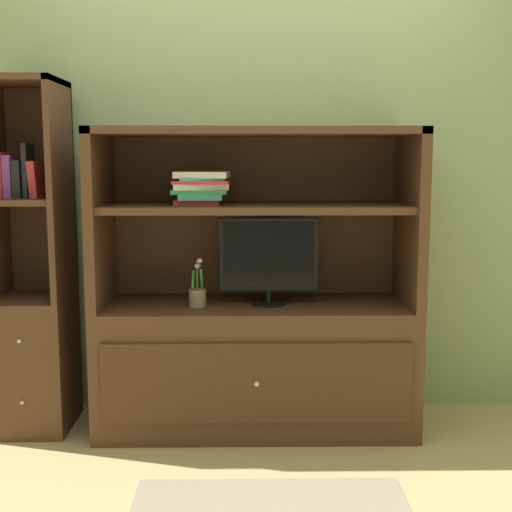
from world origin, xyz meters
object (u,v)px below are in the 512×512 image
at_px(tv_monitor, 269,259).
at_px(magazine_stack, 201,187).
at_px(bookshelf_tall, 33,311).
at_px(media_console, 256,333).
at_px(upright_book_row, 19,176).
at_px(potted_plant, 198,295).

relative_size(tv_monitor, magazine_stack, 1.42).
relative_size(magazine_stack, bookshelf_tall, 0.20).
relative_size(tv_monitor, bookshelf_tall, 0.28).
distance_m(media_console, upright_book_row, 1.41).
height_order(tv_monitor, potted_plant, tv_monitor).
height_order(potted_plant, upright_book_row, upright_book_row).
distance_m(potted_plant, magazine_stack, 0.53).
distance_m(media_console, magazine_stack, 0.80).
bearing_deg(tv_monitor, magazine_stack, 176.25).
relative_size(media_console, bookshelf_tall, 0.91).
distance_m(potted_plant, upright_book_row, 1.05).
height_order(potted_plant, magazine_stack, magazine_stack).
xyz_separation_m(media_console, bookshelf_tall, (-1.13, 0.00, 0.12)).
bearing_deg(potted_plant, upright_book_row, 175.24).
distance_m(tv_monitor, magazine_stack, 0.49).
height_order(tv_monitor, magazine_stack, magazine_stack).
xyz_separation_m(magazine_stack, upright_book_row, (-0.89, 0.00, 0.05)).
bearing_deg(magazine_stack, upright_book_row, 179.79).
height_order(media_console, upright_book_row, media_console).
bearing_deg(bookshelf_tall, magazine_stack, -0.80).
relative_size(media_console, magazine_stack, 4.63).
xyz_separation_m(tv_monitor, potted_plant, (-0.35, -0.05, -0.17)).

